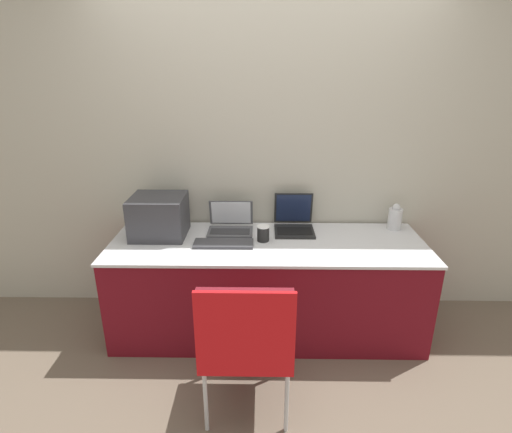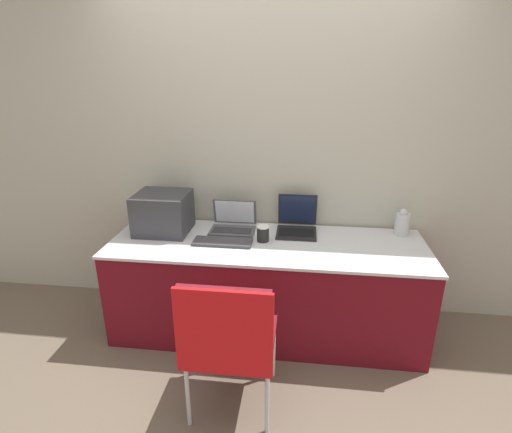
% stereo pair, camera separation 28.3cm
% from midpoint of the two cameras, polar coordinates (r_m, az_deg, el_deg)
% --- Properties ---
extents(ground_plane, '(14.00, 14.00, 0.00)m').
position_cam_midpoint_polar(ground_plane, '(2.94, -1.30, -19.73)').
color(ground_plane, '#6B5B4C').
extents(wall_back, '(8.00, 0.05, 2.60)m').
position_cam_midpoint_polar(wall_back, '(3.08, -0.96, 9.35)').
color(wall_back, '#B7B2A3').
rests_on(wall_back, ground_plane).
extents(table, '(2.25, 0.75, 0.73)m').
position_cam_midpoint_polar(table, '(3.02, -1.11, -9.97)').
color(table, maroon).
rests_on(table, ground_plane).
extents(printer, '(0.39, 0.35, 0.30)m').
position_cam_midpoint_polar(printer, '(3.03, -16.35, 0.19)').
color(printer, '#333338').
rests_on(printer, table).
extents(laptop_left, '(0.33, 0.26, 0.22)m').
position_cam_midpoint_polar(laptop_left, '(3.04, -6.32, -1.24)').
color(laptop_left, '#4C4C51').
rests_on(laptop_left, table).
extents(laptop_right, '(0.30, 0.31, 0.27)m').
position_cam_midpoint_polar(laptop_right, '(3.05, 2.81, -0.93)').
color(laptop_right, black).
rests_on(laptop_right, table).
extents(external_keyboard, '(0.42, 0.15, 0.02)m').
position_cam_midpoint_polar(external_keyboard, '(2.83, -7.54, -3.92)').
color(external_keyboard, '#3D3D42').
rests_on(external_keyboard, table).
extents(coffee_cup, '(0.09, 0.09, 0.11)m').
position_cam_midpoint_polar(coffee_cup, '(2.85, -1.80, -2.47)').
color(coffee_cup, black).
rests_on(coffee_cup, table).
extents(metal_pitcher, '(0.10, 0.10, 0.20)m').
position_cam_midpoint_polar(metal_pitcher, '(3.19, 16.89, -0.24)').
color(metal_pitcher, silver).
rests_on(metal_pitcher, table).
extents(chair, '(0.50, 0.50, 0.90)m').
position_cam_midpoint_polar(chair, '(2.21, -5.24, -16.91)').
color(chair, maroon).
rests_on(chair, ground_plane).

